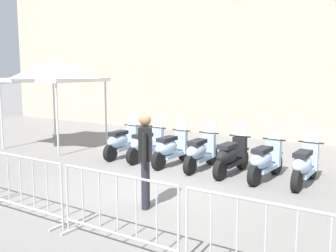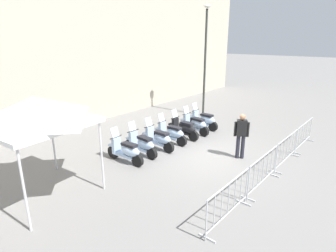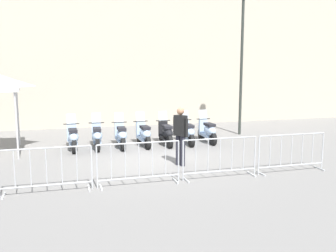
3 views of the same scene
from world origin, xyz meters
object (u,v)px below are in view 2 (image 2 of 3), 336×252
motorcycle_0 (126,151)px  barrier_segment_3 (304,135)px  motorcycle_3 (171,133)px  motorcycle_5 (195,124)px  motorcycle_6 (204,120)px  motorcycle_2 (159,139)px  barrier_segment_2 (287,150)px  officer_near_row_end (241,134)px  motorcycle_1 (142,144)px  street_lamp (205,52)px  motorcycle_4 (184,129)px  barrier_segment_1 (263,171)px  canopy_tent (34,111)px  barrier_segment_0 (228,202)px

motorcycle_0 → barrier_segment_3: size_ratio=0.84×
motorcycle_3 → motorcycle_5: same height
motorcycle_5 → motorcycle_6: size_ratio=1.00×
motorcycle_2 → barrier_segment_2: 4.82m
motorcycle_2 → officer_near_row_end: bearing=-71.2°
motorcycle_1 → street_lamp: 7.21m
motorcycle_4 → street_lamp: street_lamp is taller
motorcycle_2 → motorcycle_5: (2.54, -0.27, 0.00)m
barrier_segment_1 → canopy_tent: (-3.99, 5.08, 1.99)m
motorcycle_0 → motorcycle_6: size_ratio=1.00×
barrier_segment_1 → motorcycle_4: bearing=60.9°
motorcycle_1 → motorcycle_2: same height
motorcycle_1 → motorcycle_6: 4.26m
motorcycle_5 → barrier_segment_2: size_ratio=0.84×
motorcycle_2 → motorcycle_4: (1.69, -0.17, 0.00)m
barrier_segment_2 → officer_near_row_end: size_ratio=1.19×
barrier_segment_0 → barrier_segment_1: bearing=-5.6°
motorcycle_4 → barrier_segment_0: bearing=-138.2°
motorcycle_1 → barrier_segment_0: size_ratio=0.84×
motorcycle_6 → canopy_tent: (-8.03, 0.99, 2.06)m
motorcycle_1 → street_lamp: size_ratio=0.29×
barrier_segment_1 → street_lamp: street_lamp is taller
motorcycle_2 → motorcycle_0: bearing=172.6°
motorcycle_5 → barrier_segment_0: motorcycle_5 is taller
barrier_segment_1 → officer_near_row_end: 2.20m
motorcycle_1 → street_lamp: street_lamp is taller
motorcycle_2 → barrier_segment_0: motorcycle_2 is taller
motorcycle_4 → motorcycle_6: bearing=-3.8°
motorcycle_1 → motorcycle_6: same height
motorcycle_0 → motorcycle_2: bearing=-7.4°
barrier_segment_2 → barrier_segment_3: 2.15m
street_lamp → canopy_tent: size_ratio=2.06×
motorcycle_3 → barrier_segment_1: 4.58m
barrier_segment_3 → motorcycle_2: bearing=127.1°
motorcycle_1 → motorcycle_6: (4.24, -0.46, 0.00)m
barrier_segment_0 → canopy_tent: bearing=110.8°
motorcycle_4 → barrier_segment_1: (-2.34, -4.21, 0.07)m
motorcycle_4 → motorcycle_3: bearing=172.0°
motorcycle_6 → motorcycle_1: bearing=173.8°
motorcycle_5 → barrier_segment_2: bearing=-103.7°
motorcycle_3 → canopy_tent: (-5.49, 0.76, 2.06)m
motorcycle_6 → barrier_segment_3: (0.23, -4.52, 0.07)m
motorcycle_3 → motorcycle_6: size_ratio=1.00×
motorcycle_2 → motorcycle_4: 1.70m
motorcycle_4 → street_lamp: (3.91, 1.08, 3.14)m
motorcycle_1 → motorcycle_4: 2.56m
motorcycle_1 → barrier_segment_3: (4.46, -4.97, 0.07)m
motorcycle_5 → barrier_segment_0: (-5.32, -3.90, 0.07)m
motorcycle_5 → motorcycle_1: bearing=172.5°
motorcycle_0 → motorcycle_4: size_ratio=1.00×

